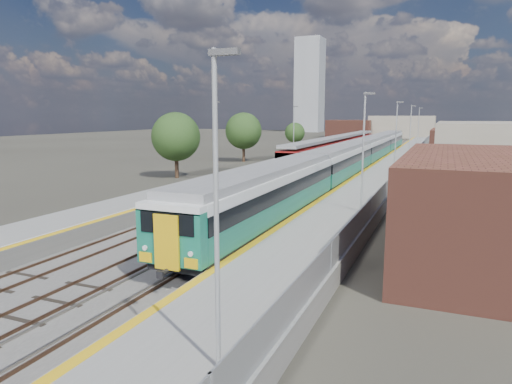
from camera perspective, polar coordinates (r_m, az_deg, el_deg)
The scene contains 11 objects.
ground at distance 58.64m, azimuth 11.19°, elevation 2.43°, with size 320.00×320.00×0.00m, color #47443A.
ballast_bed at distance 61.54m, azimuth 9.60°, elevation 2.83°, with size 10.50×155.00×0.06m, color #565451.
tracks at distance 63.03m, azimuth 10.48°, elevation 3.03°, with size 8.96×160.00×0.17m.
platform_right at distance 60.25m, azimuth 16.61°, elevation 2.91°, with size 4.70×155.00×8.52m.
platform_left at distance 63.32m, azimuth 3.60°, elevation 3.57°, with size 4.30×155.00×8.52m.
buildings at distance 148.69m, azimuth 11.27°, elevation 10.76°, with size 72.00×185.50×40.00m.
green_train at distance 58.07m, azimuth 12.71°, elevation 4.65°, with size 3.05×84.69×3.35m.
red_train at distance 80.04m, azimuth 10.37°, elevation 5.81°, with size 2.80×56.71×3.53m.
tree_a at distance 52.72m, azimuth -9.99°, elevation 6.81°, with size 5.51×5.51×7.46m.
tree_b at distance 70.43m, azimuth -1.57°, elevation 7.64°, with size 5.57×5.57×7.55m.
tree_c at distance 96.03m, azimuth 4.87°, elevation 7.40°, with size 4.17×4.17×5.65m.
Camera 1 is at (11.36, -7.10, 7.08)m, focal length 32.00 mm.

